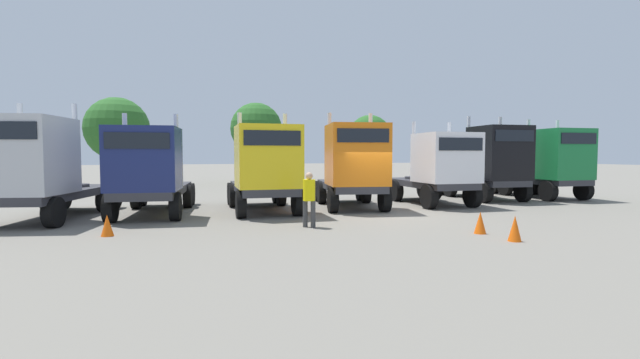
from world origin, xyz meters
The scene contains 15 objects.
ground centered at (0.00, 0.00, 0.00)m, with size 200.00×200.00×0.00m, color slate.
semi_truck_silver centered at (-12.17, 2.16, 1.91)m, with size 4.08×6.82×4.26m.
semi_truck_navy centered at (-8.52, 2.30, 1.75)m, with size 3.52×6.69×3.99m.
semi_truck_yellow centered at (-4.12, 1.80, 1.84)m, with size 2.98×6.10×4.13m.
semi_truck_orange centered at (-0.17, 1.80, 1.94)m, with size 3.69×6.10×4.28m.
semi_truck_white centered at (4.15, 1.70, 1.78)m, with size 3.03×5.94×3.97m.
semi_truck_black centered at (8.18, 2.67, 2.00)m, with size 3.24×5.94×4.44m.
semi_truck_green centered at (11.79, 2.21, 1.95)m, with size 3.15×5.96×4.34m.
visitor_in_hivis centered at (-3.54, -2.06, 1.06)m, with size 0.56×0.56×1.82m.
traffic_cone_near centered at (1.04, -6.22, 0.36)m, with size 0.36×0.36×0.72m, color #F2590C.
traffic_cone_mid centered at (0.96, -4.93, 0.33)m, with size 0.36×0.36×0.67m, color #F2590C.
traffic_cone_far centered at (-9.62, -1.50, 0.32)m, with size 0.36×0.36×0.63m, color #F2590C.
oak_far_left centered at (-10.90, 17.74, 4.20)m, with size 4.33×4.33×6.37m.
oak_far_centre centered at (-0.49, 20.87, 4.60)m, with size 4.32×4.32×6.77m.
oak_far_right centered at (10.43, 21.41, 4.09)m, with size 4.06×4.06×6.14m.
Camera 1 is at (-8.10, -15.52, 2.39)m, focal length 24.39 mm.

